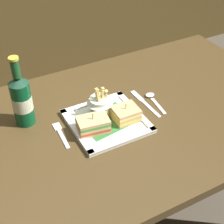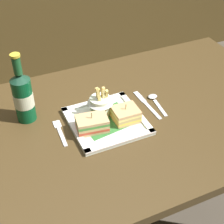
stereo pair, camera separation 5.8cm
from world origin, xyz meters
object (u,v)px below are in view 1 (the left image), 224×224
object	(u,v)px
fries_cup	(100,103)
spoon	(152,98)
sandwich_half_right	(126,114)
beer_bottle	(22,99)
square_plate	(107,122)
dining_table	(117,149)
sandwich_half_left	(93,125)
fork	(61,133)
knife	(144,102)

from	to	relation	value
fries_cup	spoon	bearing A→B (deg)	0.25
sandwich_half_right	beer_bottle	xyz separation A→B (m)	(-0.30, 0.16, 0.06)
sandwich_half_right	fries_cup	bearing A→B (deg)	134.84
spoon	square_plate	bearing A→B (deg)	-168.14
dining_table	spoon	world-z (taller)	spoon
sandwich_half_right	beer_bottle	distance (m)	0.34
sandwich_half_left	beer_bottle	size ratio (longest dim) A/B	0.44
sandwich_half_right	fork	distance (m)	0.23
fries_cup	beer_bottle	xyz separation A→B (m)	(-0.24, 0.09, 0.04)
sandwich_half_right	fries_cup	world-z (taller)	fries_cup
beer_bottle	fork	distance (m)	0.17
square_plate	dining_table	bearing A→B (deg)	2.14
dining_table	knife	size ratio (longest dim) A/B	7.50
sandwich_half_left	sandwich_half_right	size ratio (longest dim) A/B	1.28
square_plate	beer_bottle	bearing A→B (deg)	150.45
fries_cup	knife	xyz separation A→B (m)	(0.18, -0.00, -0.06)
sandwich_half_left	square_plate	bearing A→B (deg)	19.27
dining_table	sandwich_half_left	xyz separation A→B (m)	(-0.10, -0.02, 0.18)
square_plate	knife	world-z (taller)	square_plate
knife	spoon	bearing A→B (deg)	7.50
square_plate	sandwich_half_left	bearing A→B (deg)	-160.73
sandwich_half_left	fries_cup	xyz separation A→B (m)	(0.06, 0.06, 0.02)
fries_cup	square_plate	bearing A→B (deg)	-85.07
dining_table	sandwich_half_left	world-z (taller)	sandwich_half_left
sandwich_half_left	knife	bearing A→B (deg)	14.52
sandwich_half_left	sandwich_half_right	xyz separation A→B (m)	(0.12, -0.00, -0.00)
fries_cup	fork	bearing A→B (deg)	-172.46
sandwich_half_right	fries_cup	xyz separation A→B (m)	(-0.06, 0.06, 0.02)
dining_table	sandwich_half_left	bearing A→B (deg)	-167.34
beer_bottle	spoon	bearing A→B (deg)	-11.43
square_plate	sandwich_half_right	world-z (taller)	sandwich_half_right
dining_table	fries_cup	size ratio (longest dim) A/B	11.57
fork	spoon	size ratio (longest dim) A/B	1.01
square_plate	beer_bottle	size ratio (longest dim) A/B	0.98
square_plate	sandwich_half_left	distance (m)	0.07
dining_table	sandwich_half_left	distance (m)	0.20
fries_cup	fork	distance (m)	0.17
sandwich_half_left	fork	size ratio (longest dim) A/B	0.83
beer_bottle	fries_cup	bearing A→B (deg)	-21.36
square_plate	sandwich_half_right	distance (m)	0.07
square_plate	knife	bearing A→B (deg)	12.81
sandwich_half_left	beer_bottle	distance (m)	0.25
fries_cup	knife	distance (m)	0.19
spoon	sandwich_half_right	bearing A→B (deg)	-156.52
dining_table	square_plate	bearing A→B (deg)	-177.86
fries_cup	knife	size ratio (longest dim) A/B	0.65
square_plate	sandwich_half_right	bearing A→B (deg)	-19.27
spoon	knife	bearing A→B (deg)	-172.50
square_plate	fries_cup	xyz separation A→B (m)	(-0.00, 0.04, 0.05)
sandwich_half_right	fries_cup	distance (m)	0.09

